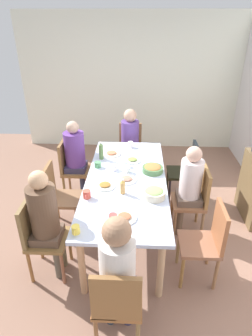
% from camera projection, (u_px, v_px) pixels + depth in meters
% --- Properties ---
extents(ground_plane, '(6.53, 6.53, 0.00)m').
position_uv_depth(ground_plane, '(126.00, 228.00, 3.83)').
color(ground_plane, '#896351').
extents(wall_left, '(0.12, 4.39, 2.60)m').
position_uv_depth(wall_left, '(133.00, 84.00, 5.66)').
color(wall_left, silver).
rests_on(wall_left, ground_plane).
extents(dining_table, '(2.24, 0.96, 0.76)m').
position_uv_depth(dining_table, '(126.00, 184.00, 3.51)').
color(dining_table, silver).
rests_on(dining_table, ground_plane).
extents(chair_0, '(0.40, 0.40, 0.90)m').
position_uv_depth(chair_0, '(195.00, 198.00, 3.55)').
color(chair_0, '#8E5B3C').
rests_on(chair_0, ground_plane).
extents(person_0, '(0.30, 0.30, 1.20)m').
position_uv_depth(person_0, '(189.00, 184.00, 3.47)').
color(person_0, brown).
rests_on(person_0, ground_plane).
extents(chair_1, '(0.40, 0.40, 0.90)m').
position_uv_depth(chair_1, '(40.00, 234.00, 2.97)').
color(chair_1, olive).
rests_on(chair_1, ground_plane).
extents(person_1, '(0.30, 0.30, 1.25)m').
position_uv_depth(person_1, '(45.00, 217.00, 2.86)').
color(person_1, brown).
rests_on(person_1, ground_plane).
extents(chair_2, '(0.40, 0.40, 0.90)m').
position_uv_depth(chair_2, '(187.00, 169.00, 4.21)').
color(chair_2, black).
rests_on(chair_2, ground_plane).
extents(chair_3, '(0.40, 0.40, 0.90)m').
position_uv_depth(chair_3, '(207.00, 239.00, 2.90)').
color(chair_3, '#8D5A40').
rests_on(chair_3, ground_plane).
extents(chair_4, '(0.40, 0.40, 0.90)m').
position_uv_depth(chair_4, '(130.00, 147.00, 4.91)').
color(chair_4, brown).
rests_on(chair_4, ground_plane).
extents(person_4, '(0.30, 0.30, 1.20)m').
position_uv_depth(person_4, '(130.00, 138.00, 4.73)').
color(person_4, '#282C47').
rests_on(person_4, ground_plane).
extents(chair_5, '(0.40, 0.40, 0.90)m').
position_uv_depth(chair_5, '(58.00, 194.00, 3.62)').
color(chair_5, '#896142').
rests_on(chair_5, ground_plane).
extents(chair_6, '(0.40, 0.40, 0.90)m').
position_uv_depth(chair_6, '(71.00, 166.00, 4.28)').
color(chair_6, brown).
rests_on(chair_6, ground_plane).
extents(person_6, '(0.30, 0.30, 1.22)m').
position_uv_depth(person_6, '(76.00, 154.00, 4.18)').
color(person_6, '#2B3B53').
rests_on(person_6, ground_plane).
extents(chair_7, '(0.40, 0.40, 0.90)m').
position_uv_depth(chair_7, '(117.00, 302.00, 2.27)').
color(chair_7, '#965D30').
rests_on(chair_7, ground_plane).
extents(person_7, '(0.30, 0.30, 1.27)m').
position_uv_depth(person_7, '(118.00, 271.00, 2.23)').
color(person_7, '#2C3949').
rests_on(person_7, ground_plane).
extents(plate_0, '(0.25, 0.25, 0.04)m').
position_uv_depth(plate_0, '(112.00, 153.00, 4.07)').
color(plate_0, beige).
rests_on(plate_0, dining_table).
extents(plate_1, '(0.24, 0.24, 0.04)m').
position_uv_depth(plate_1, '(105.00, 185.00, 3.31)').
color(plate_1, silver).
rests_on(plate_1, dining_table).
extents(plate_2, '(0.23, 0.23, 0.04)m').
position_uv_depth(plate_2, '(132.00, 160.00, 3.89)').
color(plate_2, white).
rests_on(plate_2, dining_table).
extents(plate_3, '(0.24, 0.24, 0.04)m').
position_uv_depth(plate_3, '(127.00, 179.00, 3.44)').
color(plate_3, silver).
rests_on(plate_3, dining_table).
extents(plate_4, '(0.24, 0.24, 0.04)m').
position_uv_depth(plate_4, '(124.00, 217.00, 2.80)').
color(plate_4, silver).
rests_on(plate_4, dining_table).
extents(bowl_0, '(0.25, 0.25, 0.10)m').
position_uv_depth(bowl_0, '(154.00, 193.00, 3.10)').
color(bowl_0, beige).
rests_on(bowl_0, dining_table).
extents(bowl_1, '(0.26, 0.26, 0.09)m').
position_uv_depth(bowl_1, '(153.00, 169.00, 3.61)').
color(bowl_1, '#4B7543').
rests_on(bowl_1, dining_table).
extents(cup_0, '(0.12, 0.08, 0.08)m').
position_uv_depth(cup_0, '(125.00, 164.00, 3.74)').
color(cup_0, white).
rests_on(cup_0, dining_table).
extents(cup_1, '(0.12, 0.09, 0.08)m').
position_uv_depth(cup_1, '(127.00, 170.00, 3.60)').
color(cup_1, white).
rests_on(cup_1, dining_table).
extents(cup_2, '(0.11, 0.07, 0.08)m').
position_uv_depth(cup_2, '(76.00, 230.00, 2.60)').
color(cup_2, '#EDCE4B').
rests_on(cup_2, dining_table).
extents(cup_3, '(0.12, 0.08, 0.08)m').
position_uv_depth(cup_3, '(113.00, 218.00, 2.74)').
color(cup_3, '#D54340').
rests_on(cup_3, dining_table).
extents(cup_4, '(0.11, 0.07, 0.09)m').
position_uv_depth(cup_4, '(130.00, 144.00, 4.28)').
color(cup_4, white).
rests_on(cup_4, dining_table).
extents(cup_5, '(0.12, 0.08, 0.07)m').
position_uv_depth(cup_5, '(98.00, 165.00, 3.72)').
color(cup_5, '#4F8D5D').
rests_on(cup_5, dining_table).
extents(cup_6, '(0.12, 0.08, 0.09)m').
position_uv_depth(cup_6, '(87.00, 194.00, 3.10)').
color(cup_6, '#CF4D3C').
rests_on(cup_6, dining_table).
extents(cup_7, '(0.12, 0.09, 0.07)m').
position_uv_depth(cup_7, '(114.00, 167.00, 3.66)').
color(cup_7, white).
rests_on(cup_7, dining_table).
extents(bottle_0, '(0.06, 0.06, 0.25)m').
position_uv_depth(bottle_0, '(101.00, 151.00, 3.90)').
color(bottle_0, '#53753E').
rests_on(bottle_0, dining_table).
extents(bottle_1, '(0.06, 0.06, 0.18)m').
position_uv_depth(bottle_1, '(123.00, 187.00, 3.15)').
color(bottle_1, tan).
rests_on(bottle_1, dining_table).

